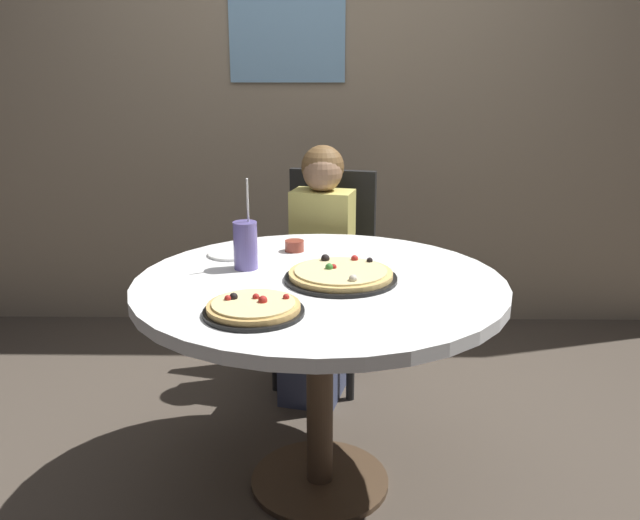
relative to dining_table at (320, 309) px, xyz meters
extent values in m
plane|color=#4C4238|center=(0.00, 0.00, -0.65)|extent=(8.00, 8.00, 0.00)
cube|color=gray|center=(0.00, 1.63, 0.80)|extent=(5.20, 0.12, 2.90)
cube|color=#8CBFE5|center=(-0.19, 1.56, 0.94)|extent=(0.59, 0.02, 0.54)
cylinder|color=white|center=(0.00, 0.00, 0.08)|extent=(1.19, 1.19, 0.04)
cylinder|color=#4C3826|center=(0.00, 0.00, -0.28)|extent=(0.09, 0.09, 0.69)
cylinder|color=#4C3826|center=(0.00, 0.00, -0.64)|extent=(0.48, 0.48, 0.02)
cube|color=black|center=(0.00, 0.81, -0.22)|extent=(0.49, 0.49, 0.04)
cube|color=black|center=(0.04, 0.99, 0.04)|extent=(0.40, 0.14, 0.52)
cylinder|color=black|center=(-0.21, 0.69, -0.44)|extent=(0.04, 0.04, 0.41)
cylinder|color=black|center=(0.12, 0.61, -0.44)|extent=(0.04, 0.04, 0.41)
cylinder|color=black|center=(-0.12, 1.02, -0.44)|extent=(0.04, 0.04, 0.41)
cylinder|color=black|center=(0.21, 0.94, -0.44)|extent=(0.04, 0.04, 0.41)
cube|color=#3F4766|center=(-0.03, 0.66, -0.42)|extent=(0.31, 0.37, 0.45)
cube|color=#D8CC66|center=(0.00, 0.79, 0.02)|extent=(0.29, 0.22, 0.44)
sphere|color=#997051|center=(0.00, 0.79, 0.32)|extent=(0.17, 0.17, 0.17)
sphere|color=brown|center=(0.00, 0.81, 0.34)|extent=(0.18, 0.18, 0.18)
cylinder|color=black|center=(0.07, -0.01, 0.11)|extent=(0.36, 0.36, 0.01)
cylinder|color=#D8B266|center=(0.07, -0.01, 0.12)|extent=(0.33, 0.33, 0.02)
cylinder|color=beige|center=(0.07, -0.01, 0.13)|extent=(0.29, 0.29, 0.01)
sphere|color=black|center=(0.16, 0.09, 0.14)|extent=(0.02, 0.02, 0.02)
sphere|color=#B2231E|center=(0.11, 0.11, 0.14)|extent=(0.02, 0.02, 0.02)
sphere|color=#387F33|center=(0.03, 0.01, 0.14)|extent=(0.03, 0.03, 0.03)
sphere|color=black|center=(0.02, 0.10, 0.14)|extent=(0.03, 0.03, 0.03)
sphere|color=#B2231E|center=(0.04, 0.01, 0.14)|extent=(0.02, 0.02, 0.02)
sphere|color=beige|center=(0.10, -0.11, 0.14)|extent=(0.03, 0.03, 0.03)
cylinder|color=black|center=(-0.18, -0.31, 0.11)|extent=(0.28, 0.28, 0.01)
cylinder|color=tan|center=(-0.18, -0.31, 0.12)|extent=(0.26, 0.26, 0.02)
cylinder|color=beige|center=(-0.18, -0.31, 0.13)|extent=(0.23, 0.23, 0.01)
sphere|color=#B2231E|center=(-0.17, -0.27, 0.14)|extent=(0.02, 0.02, 0.02)
sphere|color=#B2231E|center=(-0.09, -0.27, 0.14)|extent=(0.02, 0.02, 0.02)
sphere|color=black|center=(-0.24, -0.28, 0.14)|extent=(0.02, 0.02, 0.02)
sphere|color=#B2231E|center=(-0.15, -0.30, 0.14)|extent=(0.03, 0.03, 0.03)
sphere|color=#B2231E|center=(-0.25, -0.29, 0.14)|extent=(0.02, 0.02, 0.02)
cylinder|color=#6659A5|center=(-0.25, 0.12, 0.18)|extent=(0.08, 0.08, 0.16)
cylinder|color=white|center=(-0.24, 0.12, 0.30)|extent=(0.01, 0.04, 0.22)
cylinder|color=brown|center=(-0.10, 0.33, 0.12)|extent=(0.07, 0.07, 0.04)
cylinder|color=white|center=(-0.32, 0.28, 0.11)|extent=(0.18, 0.18, 0.01)
camera|label=1|loc=(0.03, -2.00, 0.76)|focal=37.10mm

